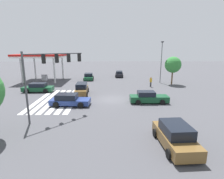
# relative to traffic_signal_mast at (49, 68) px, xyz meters

# --- Properties ---
(ground_plane) EXTENTS (152.27, 152.27, 0.00)m
(ground_plane) POSITION_rel_traffic_signal_mast_xyz_m (-6.19, 6.19, -4.99)
(ground_plane) COLOR #47474C
(crosswalk_markings) EXTENTS (11.31, 5.35, 0.01)m
(crosswalk_markings) POSITION_rel_traffic_signal_mast_xyz_m (-6.19, -1.30, -4.99)
(crosswalk_markings) COLOR silver
(crosswalk_markings) RESTS_ON ground_plane
(traffic_signal_mast) EXTENTS (4.53, 4.53, 6.58)m
(traffic_signal_mast) POSITION_rel_traffic_signal_mast_xyz_m (0.00, 0.00, 0.00)
(traffic_signal_mast) COLOR #47474C
(traffic_signal_mast) RESTS_ON ground_plane
(car_0) EXTENTS (4.72, 2.12, 1.70)m
(car_0) POSITION_rel_traffic_signal_mast_xyz_m (-9.29, 1.59, -4.18)
(car_0) COLOR brown
(car_0) RESTS_ON ground_plane
(car_1) EXTENTS (4.30, 2.41, 1.48)m
(car_1) POSITION_rel_traffic_signal_mast_xyz_m (-22.15, 1.26, -4.30)
(car_1) COLOR #144728
(car_1) RESTS_ON ground_plane
(car_2) EXTENTS (2.04, 4.89, 1.50)m
(car_2) POSITION_rel_traffic_signal_mast_xyz_m (-4.59, 10.84, -4.30)
(car_2) COLOR #144728
(car_2) RESTS_ON ground_plane
(car_3) EXTENTS (4.73, 2.18, 1.49)m
(car_3) POSITION_rel_traffic_signal_mast_xyz_m (-26.38, 8.45, -4.29)
(car_3) COLOR black
(car_3) RESTS_ON ground_plane
(car_4) EXTENTS (2.47, 4.89, 1.43)m
(car_4) POSITION_rel_traffic_signal_mast_xyz_m (-3.73, 0.89, -4.31)
(car_4) COLOR navy
(car_4) RESTS_ON ground_plane
(car_5) EXTENTS (4.66, 2.32, 1.70)m
(car_5) POSITION_rel_traffic_signal_mast_xyz_m (5.82, 10.39, -4.20)
(car_5) COLOR brown
(car_5) RESTS_ON ground_plane
(car_6) EXTENTS (2.10, 4.80, 1.44)m
(car_6) POSITION_rel_traffic_signal_mast_xyz_m (-10.82, -5.66, -4.30)
(car_6) COLOR #144728
(car_6) RESTS_ON ground_plane
(gas_station_canopy) EXTENTS (9.45, 9.45, 5.76)m
(gas_station_canopy) POSITION_rel_traffic_signal_mast_xyz_m (-21.30, -8.32, 0.23)
(gas_station_canopy) COLOR silver
(gas_station_canopy) RESTS_ON ground_plane
(pedestrian) EXTENTS (0.40, 0.41, 1.83)m
(pedestrian) POSITION_rel_traffic_signal_mast_xyz_m (-14.27, 13.47, -3.95)
(pedestrian) COLOR #38383D
(pedestrian) RESTS_ON ground_plane
(street_light_pole_a) EXTENTS (0.80, 0.36, 8.25)m
(street_light_pole_a) POSITION_rel_traffic_signal_mast_xyz_m (-18.06, 16.31, -0.07)
(street_light_pole_a) COLOR slate
(street_light_pole_a) RESTS_ON ground_plane
(tree_corner_b) EXTENTS (3.07, 3.07, 5.38)m
(tree_corner_b) POSITION_rel_traffic_signal_mast_xyz_m (-16.42, 18.13, -1.16)
(tree_corner_b) COLOR brown
(tree_corner_b) RESTS_ON ground_plane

